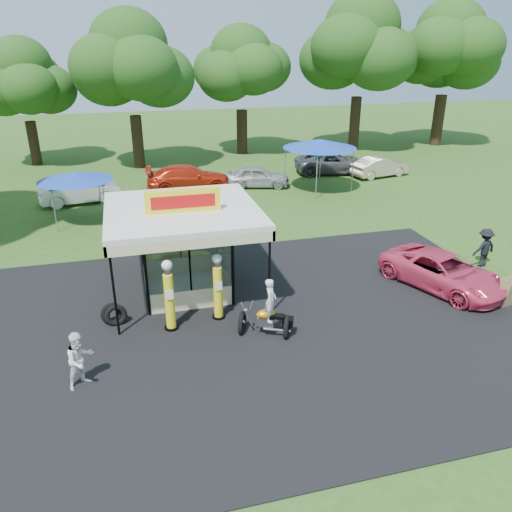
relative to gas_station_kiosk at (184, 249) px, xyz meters
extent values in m
plane|color=#2E5319|center=(2.00, -4.99, -1.78)|extent=(120.00, 120.00, 0.00)
cube|color=black|center=(2.00, -2.99, -1.76)|extent=(20.00, 14.00, 0.04)
cube|color=white|center=(0.00, 0.01, -1.75)|extent=(3.00, 3.00, 0.06)
cube|color=white|center=(0.00, 0.01, 1.51)|extent=(5.40, 5.40, 0.18)
cube|color=yellow|center=(0.00, -0.49, 2.00)|extent=(2.60, 0.25, 0.80)
cube|color=red|center=(0.00, -0.62, 2.00)|extent=(2.21, 0.02, 0.45)
cylinder|color=black|center=(-2.55, -2.54, -0.18)|extent=(0.08, 0.08, 3.20)
cylinder|color=black|center=(2.55, -2.54, -0.18)|extent=(0.08, 0.08, 3.20)
cylinder|color=black|center=(-0.85, -2.60, -1.73)|extent=(0.47, 0.47, 0.11)
cylinder|color=yellow|center=(-0.85, -2.60, -0.72)|extent=(0.32, 0.32, 1.92)
cylinder|color=silver|center=(-0.85, -2.60, 0.35)|extent=(0.21, 0.21, 0.21)
sphere|color=white|center=(-0.85, -2.60, 0.56)|extent=(0.34, 0.34, 0.34)
cube|color=white|center=(-0.85, -2.79, -0.40)|extent=(0.23, 0.02, 0.32)
cylinder|color=black|center=(0.81, -2.29, -1.73)|extent=(0.45, 0.45, 0.10)
cylinder|color=yellow|center=(0.81, -2.29, -0.76)|extent=(0.31, 0.31, 1.85)
cylinder|color=silver|center=(0.81, -2.29, 0.27)|extent=(0.21, 0.21, 0.21)
sphere|color=white|center=(0.81, -2.29, 0.47)|extent=(0.33, 0.33, 0.33)
cube|color=white|center=(0.81, -2.48, -0.45)|extent=(0.23, 0.02, 0.31)
torus|color=black|center=(1.38, -3.38, -1.45)|extent=(0.48, 0.82, 0.83)
torus|color=black|center=(2.73, -3.99, -1.45)|extent=(0.48, 0.82, 0.83)
cube|color=silver|center=(2.10, -3.70, -1.29)|extent=(0.61, 0.47, 0.29)
ellipsoid|color=orange|center=(2.10, -3.70, -1.02)|extent=(0.63, 0.35, 0.29)
cube|color=black|center=(2.41, -3.85, -1.07)|extent=(0.60, 0.46, 0.10)
cube|color=black|center=(2.75, -4.00, -1.24)|extent=(0.45, 0.45, 0.28)
cylinder|color=silver|center=(1.52, -3.44, -1.09)|extent=(0.42, 0.23, 0.88)
cylinder|color=silver|center=(1.65, -3.50, -0.75)|extent=(0.29, 0.56, 0.05)
sphere|color=silver|center=(1.50, -3.43, -0.95)|extent=(0.16, 0.16, 0.16)
imported|color=white|center=(2.23, -3.76, -0.50)|extent=(0.54, 0.64, 1.47)
torus|color=black|center=(-2.62, -1.86, -1.41)|extent=(0.79, 0.43, 0.78)
torus|color=black|center=(-2.76, -1.71, -1.41)|extent=(0.82, 0.53, 0.78)
cube|color=#593819|center=(11.06, -4.29, -1.24)|extent=(0.62, 0.33, 1.06)
cube|color=#593819|center=(11.06, -4.04, -1.24)|extent=(0.62, 0.33, 1.06)
imported|color=yellow|center=(0.00, 2.21, -1.30)|extent=(2.82, 1.13, 0.96)
imported|color=#E33D63|center=(9.65, -2.19, -1.10)|extent=(3.95, 5.39, 1.36)
imported|color=white|center=(-3.54, -4.93, -0.94)|extent=(1.04, 0.98, 1.68)
imported|color=black|center=(12.50, -0.85, -0.94)|extent=(1.17, 0.79, 1.68)
imported|color=white|center=(-4.54, 13.02, -1.02)|extent=(4.83, 2.40, 1.52)
imported|color=#B8230E|center=(2.05, 14.33, -1.01)|extent=(5.50, 2.59, 1.55)
imported|color=#A1A0A5|center=(6.53, 13.78, -1.09)|extent=(4.38, 2.68, 1.39)
imported|color=#4C4C4E|center=(12.75, 16.02, -1.03)|extent=(5.77, 3.33, 1.51)
imported|color=#BAA58E|center=(15.57, 14.21, -1.09)|extent=(4.43, 2.31, 1.39)
cylinder|color=gray|center=(-5.61, 10.84, -0.72)|extent=(0.05, 0.05, 2.12)
cylinder|color=gray|center=(-3.17, 10.84, -0.72)|extent=(0.05, 0.05, 2.12)
cylinder|color=gray|center=(-5.61, 8.40, -0.72)|extent=(0.05, 0.05, 2.12)
cylinder|color=gray|center=(-3.17, 8.40, -0.72)|extent=(0.05, 0.05, 2.12)
cube|color=#1B40B0|center=(-4.39, 9.62, 0.39)|extent=(2.65, 2.65, 0.11)
cone|color=#1B40B0|center=(-4.39, 9.62, 0.66)|extent=(3.81, 3.81, 0.44)
cylinder|color=gray|center=(8.58, 13.64, -0.49)|extent=(0.06, 0.06, 2.58)
cylinder|color=gray|center=(11.60, 13.64, -0.49)|extent=(0.06, 0.06, 2.58)
cylinder|color=gray|center=(8.58, 10.62, -0.49)|extent=(0.06, 0.06, 2.58)
cylinder|color=gray|center=(11.60, 10.62, -0.49)|extent=(0.06, 0.06, 2.58)
cube|color=#1B40B0|center=(10.09, 12.13, 0.86)|extent=(3.22, 3.22, 0.13)
cone|color=#1B40B0|center=(10.09, 12.13, 1.19)|extent=(4.64, 4.64, 0.54)
cylinder|color=black|center=(-8.44, 24.55, -0.14)|extent=(0.78, 0.78, 3.28)
ellipsoid|color=#234F16|center=(-8.44, 24.55, 4.04)|extent=(7.61, 7.61, 6.53)
cylinder|color=black|center=(-0.73, 21.48, 0.13)|extent=(0.82, 0.82, 3.83)
ellipsoid|color=#234F16|center=(-0.73, 21.48, 5.11)|extent=(9.20, 9.20, 7.88)
cylinder|color=black|center=(8.02, 24.55, 0.01)|extent=(0.90, 0.90, 3.59)
ellipsoid|color=#234F16|center=(8.02, 24.55, 4.60)|extent=(8.37, 8.37, 7.18)
cylinder|color=black|center=(17.91, 23.63, 0.46)|extent=(0.90, 0.90, 4.48)
ellipsoid|color=#234F16|center=(17.91, 23.63, 6.18)|extent=(10.46, 10.46, 8.96)
cylinder|color=black|center=(26.22, 23.67, 0.43)|extent=(0.99, 0.99, 4.42)
ellipsoid|color=#234F16|center=(26.22, 23.67, 5.97)|extent=(9.98, 9.98, 8.56)
camera|label=1|loc=(-1.79, -17.18, 7.08)|focal=35.00mm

